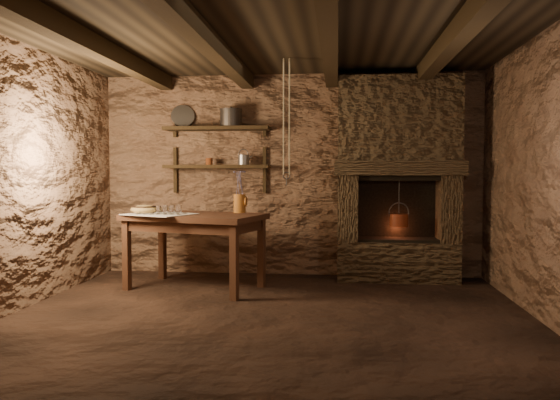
# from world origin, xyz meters

# --- Properties ---
(floor) EXTENTS (4.50, 4.50, 0.00)m
(floor) POSITION_xyz_m (0.00, 0.00, 0.00)
(floor) COLOR black
(floor) RESTS_ON ground
(back_wall) EXTENTS (4.50, 0.04, 2.40)m
(back_wall) POSITION_xyz_m (0.00, 2.00, 1.20)
(back_wall) COLOR brown
(back_wall) RESTS_ON floor
(front_wall) EXTENTS (4.50, 0.04, 2.40)m
(front_wall) POSITION_xyz_m (0.00, -2.00, 1.20)
(front_wall) COLOR brown
(front_wall) RESTS_ON floor
(left_wall) EXTENTS (0.04, 4.00, 2.40)m
(left_wall) POSITION_xyz_m (-2.25, 0.00, 1.20)
(left_wall) COLOR brown
(left_wall) RESTS_ON floor
(right_wall) EXTENTS (0.04, 4.00, 2.40)m
(right_wall) POSITION_xyz_m (2.25, 0.00, 1.20)
(right_wall) COLOR brown
(right_wall) RESTS_ON floor
(ceiling) EXTENTS (4.50, 4.00, 0.04)m
(ceiling) POSITION_xyz_m (0.00, 0.00, 2.40)
(ceiling) COLOR black
(ceiling) RESTS_ON back_wall
(beam_far_left) EXTENTS (0.14, 3.95, 0.16)m
(beam_far_left) POSITION_xyz_m (-1.50, 0.00, 2.31)
(beam_far_left) COLOR black
(beam_far_left) RESTS_ON ceiling
(beam_mid_left) EXTENTS (0.14, 3.95, 0.16)m
(beam_mid_left) POSITION_xyz_m (-0.50, 0.00, 2.31)
(beam_mid_left) COLOR black
(beam_mid_left) RESTS_ON ceiling
(beam_mid_right) EXTENTS (0.14, 3.95, 0.16)m
(beam_mid_right) POSITION_xyz_m (0.50, 0.00, 2.31)
(beam_mid_right) COLOR black
(beam_mid_right) RESTS_ON ceiling
(beam_far_right) EXTENTS (0.14, 3.95, 0.16)m
(beam_far_right) POSITION_xyz_m (1.50, 0.00, 2.31)
(beam_far_right) COLOR black
(beam_far_right) RESTS_ON ceiling
(shelf_lower) EXTENTS (1.25, 0.30, 0.04)m
(shelf_lower) POSITION_xyz_m (-0.85, 1.84, 1.30)
(shelf_lower) COLOR black
(shelf_lower) RESTS_ON back_wall
(shelf_upper) EXTENTS (1.25, 0.30, 0.04)m
(shelf_upper) POSITION_xyz_m (-0.85, 1.84, 1.75)
(shelf_upper) COLOR black
(shelf_upper) RESTS_ON back_wall
(hearth) EXTENTS (1.43, 0.51, 2.30)m
(hearth) POSITION_xyz_m (1.25, 1.77, 1.23)
(hearth) COLOR #392B1C
(hearth) RESTS_ON floor
(work_table) EXTENTS (1.55, 1.14, 0.79)m
(work_table) POSITION_xyz_m (-0.93, 1.08, 0.43)
(work_table) COLOR #361E12
(work_table) RESTS_ON floor
(linen_cloth) EXTENTS (0.80, 0.74, 0.01)m
(linen_cloth) POSITION_xyz_m (-1.27, 0.97, 0.80)
(linen_cloth) COLOR beige
(linen_cloth) RESTS_ON work_table
(pewter_cutlery_row) EXTENTS (0.58, 0.41, 0.01)m
(pewter_cutlery_row) POSITION_xyz_m (-1.27, 0.95, 0.81)
(pewter_cutlery_row) COLOR #9B9A8D
(pewter_cutlery_row) RESTS_ON linen_cloth
(drinking_glasses) EXTENTS (0.21, 0.06, 0.08)m
(drinking_glasses) POSITION_xyz_m (-1.25, 1.09, 0.84)
(drinking_glasses) COLOR white
(drinking_glasses) RESTS_ON linen_cloth
(stoneware_jug) EXTENTS (0.15, 0.14, 0.46)m
(stoneware_jug) POSITION_xyz_m (-0.48, 1.31, 0.99)
(stoneware_jug) COLOR #97561D
(stoneware_jug) RESTS_ON work_table
(wooden_bowl) EXTENTS (0.39, 0.39, 0.10)m
(wooden_bowl) POSITION_xyz_m (-1.51, 1.17, 0.83)
(wooden_bowl) COLOR #AA8949
(wooden_bowl) RESTS_ON work_table
(iron_stockpot) EXTENTS (0.31, 0.31, 0.19)m
(iron_stockpot) POSITION_xyz_m (-0.68, 1.84, 1.86)
(iron_stockpot) COLOR #312E2B
(iron_stockpot) RESTS_ON shelf_upper
(tin_pan) EXTENTS (0.30, 0.19, 0.28)m
(tin_pan) POSITION_xyz_m (-1.29, 1.94, 1.91)
(tin_pan) COLOR gray
(tin_pan) RESTS_ON shelf_upper
(small_kettle) EXTENTS (0.20, 0.17, 0.18)m
(small_kettle) POSITION_xyz_m (-0.53, 1.84, 1.38)
(small_kettle) COLOR gray
(small_kettle) RESTS_ON shelf_lower
(rusty_tin) EXTENTS (0.10, 0.10, 0.08)m
(rusty_tin) POSITION_xyz_m (-0.95, 1.84, 1.36)
(rusty_tin) COLOR #622B13
(rusty_tin) RESTS_ON shelf_lower
(red_pot) EXTENTS (0.23, 0.22, 0.54)m
(red_pot) POSITION_xyz_m (1.26, 1.72, 0.70)
(red_pot) COLOR maroon
(red_pot) RESTS_ON hearth
(hanging_ropes) EXTENTS (0.08, 0.08, 1.20)m
(hanging_ropes) POSITION_xyz_m (0.05, 1.05, 1.80)
(hanging_ropes) COLOR #CBBB8F
(hanging_ropes) RESTS_ON ceiling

